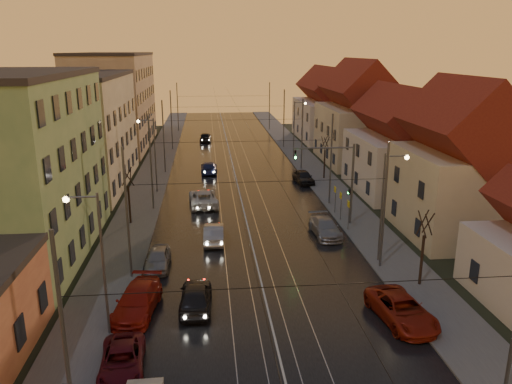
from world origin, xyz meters
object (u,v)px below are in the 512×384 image
object	(u,v)px
street_lamp_1	(387,197)
parked_right_1	(325,227)
driving_car_0	(196,296)
driving_car_1	(214,233)
parked_right_2	(303,177)
street_lamp_3	(296,124)
parked_right_0	(401,309)
parked_left_3	(158,259)
street_lamp_0	(96,251)
parked_left_1	(122,361)
driving_car_4	(206,137)
parked_left_2	(137,301)
street_lamp_2	(152,148)
traffic_light_mast	(341,174)
driving_car_3	(209,167)
driving_car_2	(203,198)

from	to	relation	value
street_lamp_1	parked_right_1	xyz separation A→B (m)	(-2.90, 5.65, -4.18)
driving_car_0	driving_car_1	world-z (taller)	driving_car_0
parked_right_2	street_lamp_3	bearing A→B (deg)	76.80
parked_right_0	parked_left_3	bearing A→B (deg)	141.10
street_lamp_0	street_lamp_1	bearing A→B (deg)	23.72
street_lamp_1	driving_car_0	distance (m)	14.98
driving_car_0	parked_left_1	distance (m)	6.75
driving_car_4	parked_left_2	bearing A→B (deg)	89.16
driving_car_1	street_lamp_0	bearing A→B (deg)	66.56
street_lamp_2	traffic_light_mast	distance (m)	20.89
parked_left_1	parked_right_2	size ratio (longest dim) A/B	1.02
parked_right_1	parked_right_0	bearing A→B (deg)	-87.81
parked_left_2	driving_car_1	bearing A→B (deg)	74.54
street_lamp_0	parked_left_1	size ratio (longest dim) A/B	1.81
parked_left_1	parked_left_3	bearing A→B (deg)	82.25
street_lamp_2	street_lamp_3	bearing A→B (deg)	41.31
street_lamp_1	parked_right_2	world-z (taller)	street_lamp_1
street_lamp_0	traffic_light_mast	size ratio (longest dim) A/B	1.11
street_lamp_2	street_lamp_1	bearing A→B (deg)	-47.68
street_lamp_0	street_lamp_1	size ratio (longest dim) A/B	1.00
street_lamp_3	parked_left_3	size ratio (longest dim) A/B	1.95
driving_car_1	driving_car_3	world-z (taller)	driving_car_1
driving_car_4	parked_right_2	distance (m)	30.38
street_lamp_1	parked_right_2	xyz separation A→B (m)	(-1.50, 22.39, -4.15)
parked_left_2	driving_car_4	bearing A→B (deg)	93.62
parked_right_1	parked_right_2	bearing A→B (deg)	82.68
street_lamp_2	parked_right_2	distance (m)	17.38
street_lamp_2	driving_car_3	world-z (taller)	street_lamp_2
driving_car_0	parked_left_3	distance (m)	6.59
street_lamp_0	driving_car_2	size ratio (longest dim) A/B	1.41
street_lamp_1	parked_left_1	xyz separation A→B (m)	(-16.70, -11.30, -4.27)
driving_car_4	street_lamp_1	bearing A→B (deg)	107.30
street_lamp_2	parked_left_2	world-z (taller)	street_lamp_2
parked_left_3	parked_right_0	world-z (taller)	parked_right_0
street_lamp_1	driving_car_1	distance (m)	13.76
street_lamp_2	parked_left_3	distance (m)	20.03
parked_right_2	parked_right_1	bearing A→B (deg)	-101.67
street_lamp_1	parked_left_1	size ratio (longest dim) A/B	1.81
driving_car_0	street_lamp_1	bearing A→B (deg)	-155.87
parked_left_3	parked_right_2	bearing A→B (deg)	57.24
traffic_light_mast	driving_car_1	world-z (taller)	traffic_light_mast
parked_left_3	street_lamp_0	bearing A→B (deg)	-103.12
driving_car_1	driving_car_2	distance (m)	9.78
driving_car_1	parked_right_0	size ratio (longest dim) A/B	0.84
street_lamp_2	driving_car_0	bearing A→B (deg)	-79.15
driving_car_3	parked_left_3	bearing A→B (deg)	81.95
street_lamp_0	driving_car_2	distance (m)	23.81
street_lamp_0	driving_car_4	bearing A→B (deg)	84.60
parked_right_2	parked_left_3	bearing A→B (deg)	-130.57
street_lamp_2	parked_right_1	bearing A→B (deg)	-43.16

